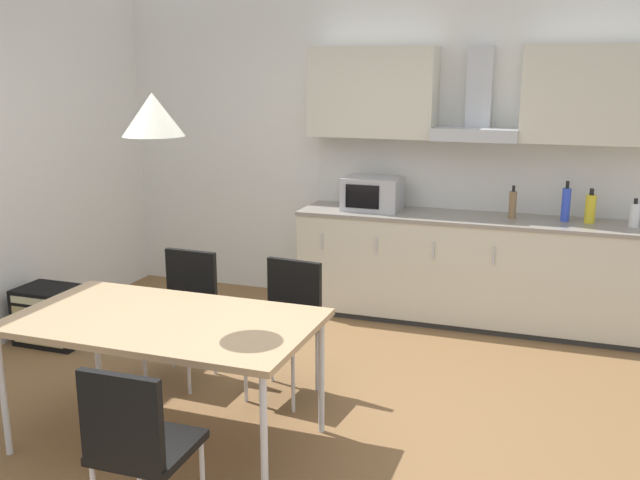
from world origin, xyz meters
TOP-DOWN VIEW (x-y plane):
  - ground_plane at (0.00, 0.00)m, footprint 7.21×7.61m
  - wall_back at (0.00, 2.59)m, footprint 5.77×0.10m
  - kitchen_counter at (0.89, 2.24)m, footprint 2.84×0.63m
  - backsplash_tile at (0.89, 2.52)m, footprint 2.82×0.02m
  - upper_wall_cabinets at (0.89, 2.37)m, footprint 2.82×0.40m
  - microwave at (0.06, 2.24)m, footprint 0.48×0.35m
  - bottle_yellow at (1.80, 2.29)m, footprint 0.08×0.08m
  - bottle_blue at (1.62, 2.29)m, footprint 0.07×0.07m
  - bottle_white at (2.12, 2.24)m, footprint 0.07×0.07m
  - bottle_brown at (1.21, 2.27)m, footprint 0.06×0.06m
  - dining_table at (-0.40, -0.37)m, footprint 1.66×0.93m
  - chair_far_left at (-0.77, 0.48)m, footprint 0.41×0.41m
  - chair_near_right at (-0.02, -1.22)m, footprint 0.41×0.41m
  - chair_far_right at (-0.02, 0.48)m, footprint 0.44×0.44m
  - guitar_amp at (-2.05, 0.68)m, footprint 0.52×0.37m
  - pendant_lamp at (-0.40, -0.37)m, footprint 0.32×0.32m

SIDE VIEW (x-z plane):
  - ground_plane at x=0.00m, z-range -0.02..0.00m
  - guitar_amp at x=-2.05m, z-range 0.00..0.44m
  - kitchen_counter at x=0.89m, z-range 0.00..0.91m
  - chair_far_left at x=-0.77m, z-range 0.10..0.97m
  - chair_near_right at x=-0.02m, z-range 0.10..0.97m
  - chair_far_right at x=-0.02m, z-range 0.10..0.97m
  - dining_table at x=-0.40m, z-range 0.33..1.08m
  - bottle_white at x=2.12m, z-range 0.89..1.11m
  - bottle_brown at x=1.21m, z-range 0.88..1.15m
  - bottle_yellow at x=1.80m, z-range 0.88..1.15m
  - bottle_blue at x=1.62m, z-range 0.88..1.20m
  - microwave at x=0.06m, z-range 0.90..1.18m
  - backsplash_tile at x=0.89m, z-range 0.90..1.49m
  - wall_back at x=0.00m, z-range 0.00..2.85m
  - pendant_lamp at x=-0.40m, z-range 1.73..1.95m
  - upper_wall_cabinets at x=0.89m, z-range 1.50..2.24m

